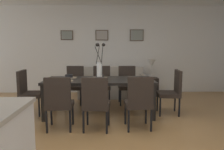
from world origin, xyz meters
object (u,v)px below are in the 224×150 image
at_px(bowl_far_right, 100,76).
at_px(table_lamp, 152,65).
at_px(dining_chair_near_right, 75,83).
at_px(dining_chair_near_left, 59,101).
at_px(framed_picture_right, 137,35).
at_px(dining_chair_far_right, 102,83).
at_px(bowl_near_right, 69,76).
at_px(dining_chair_far_left, 96,101).
at_px(dining_chair_head_east, 172,90).
at_px(dining_chair_head_west, 28,90).
at_px(bowl_far_left, 99,79).
at_px(sofa, 112,86).
at_px(dining_chair_mid_left, 139,100).
at_px(side_table, 151,87).
at_px(bowl_near_left, 65,79).
at_px(dining_table, 99,82).
at_px(framed_picture_center, 102,35).
at_px(centerpiece_vase, 99,65).
at_px(dining_chair_mid_right, 127,83).
at_px(framed_picture_left, 67,35).

height_order(bowl_far_right, table_lamp, table_lamp).
xyz_separation_m(dining_chair_near_right, bowl_far_right, (0.65, -0.69, 0.27)).
bearing_deg(dining_chair_near_left, framed_picture_right, 61.27).
height_order(dining_chair_far_right, bowl_near_right, dining_chair_far_right).
bearing_deg(dining_chair_far_right, dining_chair_far_left, -91.48).
bearing_deg(dining_chair_head_east, dining_chair_head_west, 179.33).
height_order(dining_chair_near_right, bowl_far_left, dining_chair_near_right).
height_order(sofa, table_lamp, table_lamp).
bearing_deg(dining_chair_mid_left, dining_chair_near_left, -179.39).
bearing_deg(bowl_far_right, bowl_far_left, -90.00).
xyz_separation_m(bowl_near_right, side_table, (2.07, 1.49, -0.52)).
xyz_separation_m(bowl_near_left, bowl_near_right, (0.00, 0.44, 0.00)).
distance_m(sofa, framed_picture_right, 1.70).
bearing_deg(table_lamp, bowl_far_right, -133.48).
xyz_separation_m(dining_table, dining_chair_mid_left, (0.69, -0.87, -0.16)).
height_order(dining_chair_near_right, table_lamp, table_lamp).
relative_size(bowl_near_right, bowl_far_right, 1.00).
distance_m(dining_chair_head_west, bowl_near_left, 0.90).
relative_size(dining_chair_near_right, sofa, 0.50).
height_order(dining_chair_far_right, table_lamp, table_lamp).
distance_m(bowl_far_left, bowl_far_right, 0.44).
height_order(dining_chair_far_right, framed_picture_center, framed_picture_center).
bearing_deg(sofa, framed_picture_center, 121.30).
bearing_deg(dining_chair_near_right, bowl_near_right, -91.12).
bearing_deg(dining_chair_mid_left, dining_chair_head_east, 46.61).
bearing_deg(side_table, centerpiece_vase, -129.58).
bearing_deg(dining_chair_near_right, dining_chair_head_east, -22.95).
bearing_deg(bowl_far_right, sofa, 78.83).
height_order(dining_chair_far_right, dining_chair_head_west, same).
xyz_separation_m(dining_chair_far_left, sofa, (0.32, 2.62, -0.23)).
bearing_deg(bowl_far_right, dining_chair_mid_right, 45.79).
xyz_separation_m(framed_picture_left, framed_picture_center, (1.04, -0.00, 0.00)).
xyz_separation_m(dining_chair_near_left, framed_picture_right, (1.68, 3.07, 1.22)).
relative_size(dining_chair_head_west, bowl_near_right, 5.41).
bearing_deg(dining_chair_near_left, dining_table, 53.93).
height_order(centerpiece_vase, framed_picture_right, framed_picture_right).
bearing_deg(side_table, dining_chair_far_left, -118.75).
height_order(dining_table, bowl_near_right, bowl_near_right).
xyz_separation_m(dining_chair_far_right, framed_picture_right, (1.02, 1.27, 1.22)).
bearing_deg(dining_chair_far_right, framed_picture_right, 51.26).
distance_m(centerpiece_vase, side_table, 2.34).
bearing_deg(dining_chair_far_left, side_table, 61.25).
bearing_deg(centerpiece_vase, framed_picture_right, 64.58).
relative_size(dining_table, bowl_far_right, 12.94).
bearing_deg(bowl_far_right, dining_chair_far_left, -91.40).
bearing_deg(bowl_near_right, framed_picture_right, 49.16).
xyz_separation_m(dining_table, bowl_near_right, (-0.66, 0.22, 0.11)).
relative_size(sofa, table_lamp, 3.62).
bearing_deg(table_lamp, framed_picture_left, 169.02).
bearing_deg(dining_chair_head_east, dining_chair_far_right, 148.25).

